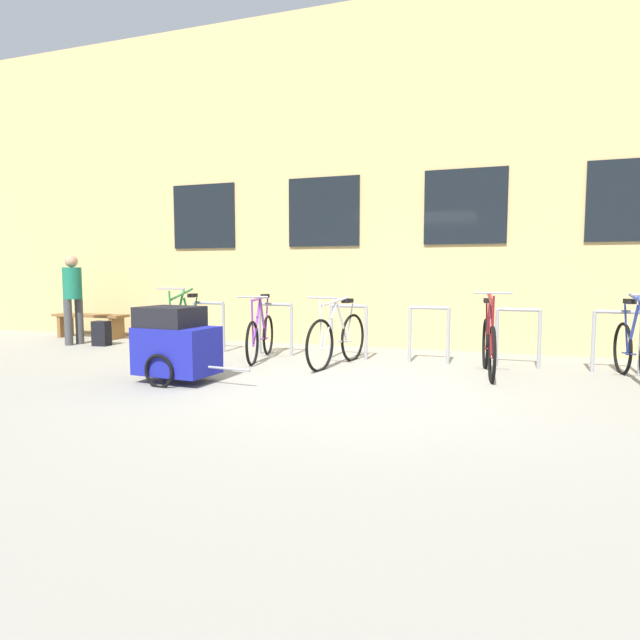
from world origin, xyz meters
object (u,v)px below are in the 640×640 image
at_px(bike_trailer, 176,343).
at_px(backpack, 102,333).
at_px(wooden_bench, 90,321).
at_px(bicycle_purple, 261,335).
at_px(bicycle_green, 185,330).
at_px(person_by_bench, 73,293).
at_px(bicycle_silver, 337,338).
at_px(bicycle_blue, 636,350).
at_px(bicycle_maroon, 489,345).

bearing_deg(bike_trailer, backpack, 143.80).
distance_m(wooden_bench, backpack, 1.30).
height_order(bicycle_purple, bicycle_green, bicycle_green).
bearing_deg(person_by_bench, bicycle_green, -9.10).
xyz_separation_m(bicycle_silver, bike_trailer, (-1.50, -1.68, 0.08)).
bearing_deg(bicycle_purple, bicycle_green, -177.58).
bearing_deg(bicycle_silver, bike_trailer, -131.73).
height_order(wooden_bench, person_by_bench, person_by_bench).
bearing_deg(bicycle_blue, person_by_bench, 177.46).
height_order(bicycle_maroon, person_by_bench, person_by_bench).
height_order(bicycle_green, bike_trailer, bicycle_green).
xyz_separation_m(bicycle_purple, backpack, (-3.29, 0.39, -0.14)).
height_order(bicycle_blue, bike_trailer, bicycle_blue).
bearing_deg(wooden_bench, person_by_bench, -64.21).
distance_m(bicycle_silver, bike_trailer, 2.26).
relative_size(bike_trailer, wooden_bench, 0.93).
relative_size(wooden_bench, person_by_bench, 0.98).
bearing_deg(bicycle_purple, wooden_bench, 164.09).
height_order(bicycle_maroon, bicycle_silver, bicycle_maroon).
bearing_deg(bicycle_purple, bicycle_silver, -7.10).
bearing_deg(backpack, wooden_bench, 135.50).
xyz_separation_m(bicycle_maroon, backpack, (-6.57, 0.53, -0.16)).
xyz_separation_m(bike_trailer, person_by_bench, (-3.62, 2.20, 0.46)).
xyz_separation_m(bicycle_purple, wooden_bench, (-4.29, 1.22, -0.02)).
bearing_deg(bike_trailer, bicycle_maroon, 25.74).
bearing_deg(person_by_bench, bike_trailer, -31.25).
xyz_separation_m(bicycle_purple, bicycle_green, (-1.29, -0.05, 0.03)).
bearing_deg(person_by_bench, bicycle_maroon, -4.01).
xyz_separation_m(bicycle_silver, person_by_bench, (-5.12, 0.52, 0.54)).
height_order(bicycle_silver, backpack, bicycle_silver).
xyz_separation_m(bike_trailer, backpack, (-3.04, 2.23, -0.24)).
relative_size(bicycle_purple, person_by_bench, 1.01).
relative_size(bicycle_silver, person_by_bench, 1.03).
bearing_deg(bike_trailer, bicycle_green, 120.22).
distance_m(bicycle_maroon, bicycle_blue, 1.68).
bearing_deg(person_by_bench, bicycle_blue, -2.54).
bearing_deg(bike_trailer, bicycle_purple, 82.37).
bearing_deg(bicycle_blue, backpack, 177.08).
height_order(bicycle_maroon, bicycle_blue, bicycle_maroon).
xyz_separation_m(bicycle_maroon, bicycle_silver, (-2.02, -0.01, -0.00)).
relative_size(bicycle_silver, bicycle_blue, 0.99).
relative_size(bicycle_maroon, bicycle_blue, 1.00).
bearing_deg(backpack, bike_trailer, -40.77).
xyz_separation_m(bicycle_purple, person_by_bench, (-3.87, 0.36, 0.56)).
relative_size(bicycle_purple, bicycle_green, 0.93).
xyz_separation_m(bike_trailer, wooden_bench, (-4.04, 3.06, -0.12)).
relative_size(bicycle_maroon, wooden_bench, 1.06).
bearing_deg(bicycle_purple, person_by_bench, 174.69).
bearing_deg(bicycle_green, bicycle_blue, 0.20).
relative_size(bicycle_silver, backpack, 3.76).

